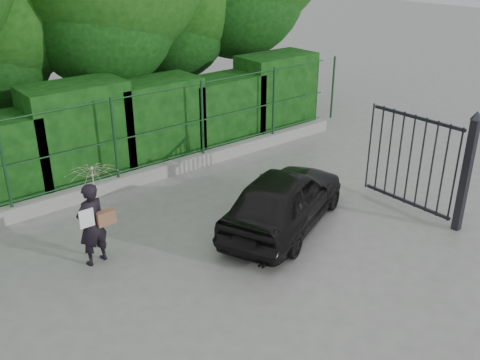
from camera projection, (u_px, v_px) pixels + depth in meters
ground at (229, 289)px, 8.50m from camera, size 80.00×80.00×0.00m
kerb at (102, 188)px, 11.63m from camera, size 14.00×0.25×0.30m
fence at (107, 140)px, 11.33m from camera, size 14.13×0.06×1.80m
hedge at (82, 138)px, 12.03m from camera, size 14.20×1.20×2.27m
gate at (443, 165)px, 10.14m from camera, size 0.22×2.33×2.36m
woman at (94, 200)px, 8.85m from camera, size 0.89×0.91×1.75m
car at (284, 199)px, 10.15m from camera, size 3.75×2.67×1.19m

